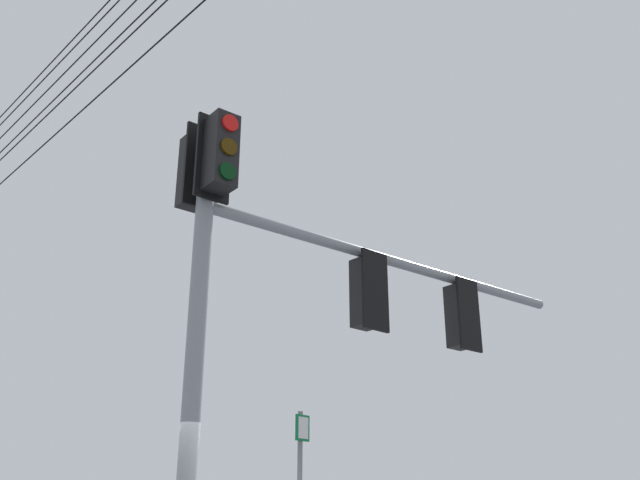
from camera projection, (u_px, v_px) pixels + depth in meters
name	position (u px, v px, depth m)	size (l,w,h in m)	color
signal_mast_assembly	(303.00, 281.00, 8.53)	(4.16, 5.42, 5.94)	gray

